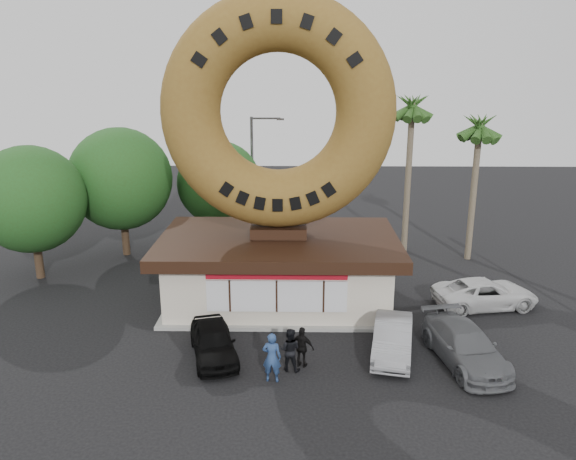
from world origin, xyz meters
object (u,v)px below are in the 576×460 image
at_px(car_silver, 393,338).
at_px(person_center, 290,350).
at_px(car_white, 485,293).
at_px(giant_donut, 278,113).
at_px(car_grey, 465,346).
at_px(donut_shop, 279,267).
at_px(street_lamp, 255,173).
at_px(person_left, 272,357).
at_px(person_right, 302,347).
at_px(car_black, 213,342).

bearing_deg(car_silver, person_center, -151.12).
distance_m(car_silver, car_white, 6.94).
height_order(giant_donut, car_grey, giant_donut).
bearing_deg(car_grey, giant_donut, 131.29).
height_order(donut_shop, person_center, donut_shop).
xyz_separation_m(donut_shop, person_center, (0.60, -6.42, -0.93)).
height_order(donut_shop, car_white, donut_shop).
relative_size(street_lamp, car_silver, 1.92).
bearing_deg(car_white, donut_shop, 77.41).
height_order(person_left, person_right, person_left).
distance_m(person_left, car_grey, 7.47).
bearing_deg(person_left, car_grey, -163.28).
distance_m(street_lamp, person_center, 17.01).
distance_m(person_right, car_grey, 6.25).
height_order(person_left, car_black, person_left).
xyz_separation_m(person_left, car_grey, (7.33, 1.43, -0.24)).
bearing_deg(car_white, person_right, 113.35).
distance_m(person_right, car_black, 3.51).
xyz_separation_m(car_black, car_white, (12.15, 5.04, 0.00)).
bearing_deg(donut_shop, street_lamp, 100.50).
relative_size(street_lamp, person_left, 4.24).
relative_size(donut_shop, person_left, 5.93).
xyz_separation_m(donut_shop, street_lamp, (-1.86, 10.02, 2.72)).
bearing_deg(person_left, car_silver, -150.59).
bearing_deg(car_black, donut_shop, 51.15).
xyz_separation_m(donut_shop, giant_donut, (0.00, 0.02, 7.24)).
xyz_separation_m(giant_donut, person_center, (0.60, -6.43, -8.17)).
bearing_deg(person_right, car_silver, -142.43).
xyz_separation_m(donut_shop, car_grey, (7.30, -5.76, -1.06)).
xyz_separation_m(person_left, car_white, (9.79, 6.73, -0.27)).
bearing_deg(street_lamp, person_center, -81.51).
height_order(donut_shop, giant_donut, giant_donut).
height_order(person_center, car_white, person_center).
distance_m(giant_donut, person_left, 10.82).
relative_size(donut_shop, car_black, 2.83).
bearing_deg(street_lamp, car_silver, -66.82).
bearing_deg(car_silver, person_right, -152.81).
height_order(donut_shop, street_lamp, street_lamp).
bearing_deg(car_silver, car_grey, -1.73).
xyz_separation_m(car_black, car_silver, (7.02, 0.37, 0.01)).
distance_m(donut_shop, person_left, 7.24).
relative_size(person_right, car_white, 0.33).
bearing_deg(car_black, person_left, -51.04).
height_order(person_left, car_grey, person_left).
bearing_deg(person_left, person_right, -130.83).
distance_m(giant_donut, car_black, 10.28).
height_order(person_center, person_right, person_center).
xyz_separation_m(person_left, person_center, (0.63, 0.78, -0.11)).
distance_m(donut_shop, car_silver, 7.01).
bearing_deg(car_black, giant_donut, 51.21).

